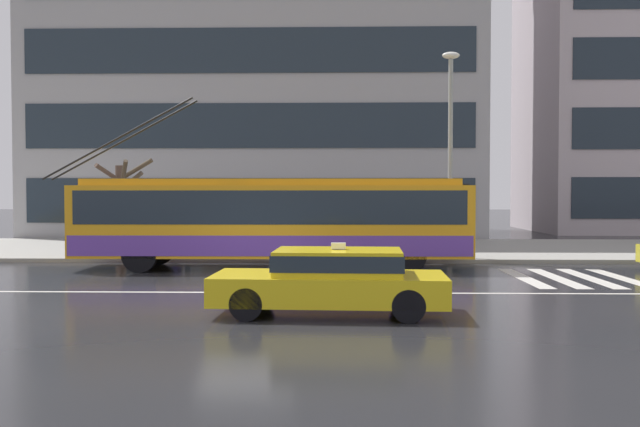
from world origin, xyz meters
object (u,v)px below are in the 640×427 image
Objects in this scene: street_lamp at (450,137)px; pedestrian_at_shelter at (178,212)px; trolleybus at (273,219)px; pedestrian_approaching_curb at (424,212)px; street_tree_bare at (121,201)px; taxi_oncoming_near at (333,278)px; pedestrian_walking_past at (393,214)px; bus_shelter at (233,204)px.

pedestrian_at_shelter is at bearing 172.46° from street_lamp.
trolleybus is at bearing -158.16° from street_lamp.
street_tree_bare reaches higher than pedestrian_approaching_curb.
pedestrian_at_shelter is (-5.73, 11.50, 0.95)m from taxi_oncoming_near.
pedestrian_approaching_curb is 0.27× the size of street_lamp.
pedestrian_walking_past is at bearing -8.39° from pedestrian_at_shelter.
taxi_oncoming_near is 2.40× the size of pedestrian_approaching_curb.
bus_shelter is 2.09m from pedestrian_at_shelter.
pedestrian_walking_past is 3.30m from street_lamp.
street_lamp is 2.03× the size of street_tree_bare.
pedestrian_approaching_curb is at bearing 24.08° from trolleybus.
pedestrian_approaching_curb is at bearing -171.35° from street_lamp.
pedestrian_approaching_curb is at bearing 73.10° from taxi_oncoming_near.
street_tree_bare is (-9.76, 0.81, 0.44)m from pedestrian_walking_past.
pedestrian_at_shelter is at bearing 136.51° from trolleybus.
trolleybus is 3.68× the size of bus_shelter.
street_lamp reaches higher than trolleybus.
pedestrian_walking_past is at bearing 175.87° from street_lamp.
street_lamp is (9.71, -1.29, 2.63)m from pedestrian_at_shelter.
bus_shelter is at bearing 170.66° from pedestrian_walking_past.
street_lamp reaches higher than pedestrian_at_shelter.
pedestrian_approaching_curb is 0.55× the size of street_tree_bare.
street_lamp is at bearing -8.02° from bus_shelter.
pedestrian_walking_past is at bearing -4.72° from street_tree_bare.
bus_shelter is 1.03× the size of street_tree_bare.
bus_shelter is 4.07m from street_tree_bare.
pedestrian_walking_past is (5.70, -0.94, -0.32)m from bus_shelter.
pedestrian_approaching_curb is 2.73m from street_lamp.
pedestrian_at_shelter is at bearing 174.27° from bus_shelter.
bus_shelter is at bearing 1.85° from street_tree_bare.
street_lamp is at bearing -4.13° from pedestrian_walking_past.
bus_shelter is 1.85× the size of pedestrian_at_shelter.
pedestrian_at_shelter is 2.08m from street_tree_bare.
taxi_oncoming_near is 11.94m from bus_shelter.
taxi_oncoming_near is 10.59m from pedestrian_walking_past.
street_lamp is (7.66, -1.08, 2.32)m from bus_shelter.
trolleybus reaches higher than pedestrian_walking_past.
pedestrian_at_shelter is at bearing 171.61° from pedestrian_walking_past.
bus_shelter reaches higher than pedestrian_at_shelter.
street_tree_bare is at bearing 175.28° from pedestrian_walking_past.
taxi_oncoming_near is 1.32× the size of street_tree_bare.
street_lamp reaches higher than bus_shelter.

